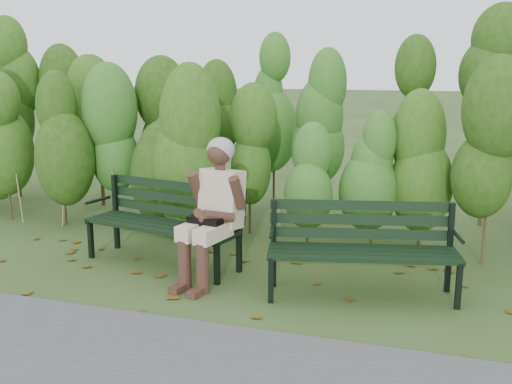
% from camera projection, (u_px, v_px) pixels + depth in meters
% --- Properties ---
extents(ground, '(80.00, 80.00, 0.00)m').
position_uv_depth(ground, '(244.00, 281.00, 5.41)').
color(ground, '#35471B').
extents(hedge_band, '(11.04, 1.67, 2.42)m').
position_uv_depth(hedge_band, '(296.00, 122.00, 6.87)').
color(hedge_band, '#47381E').
rests_on(hedge_band, ground).
extents(leaf_litter, '(5.96, 2.21, 0.01)m').
position_uv_depth(leaf_litter, '(227.00, 279.00, 5.44)').
color(leaf_litter, brown).
rests_on(leaf_litter, ground).
extents(bench_left, '(1.65, 0.83, 0.79)m').
position_uv_depth(bench_left, '(167.00, 216.00, 5.82)').
color(bench_left, black).
rests_on(bench_left, ground).
extents(bench_right, '(1.64, 0.84, 0.78)m').
position_uv_depth(bench_right, '(362.00, 242.00, 5.02)').
color(bench_right, black).
rests_on(bench_right, ground).
extents(seated_woman, '(0.56, 0.83, 1.28)m').
position_uv_depth(seated_woman, '(214.00, 203.00, 5.30)').
color(seated_woman, beige).
rests_on(seated_woman, ground).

